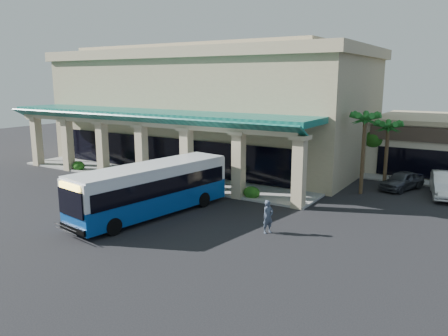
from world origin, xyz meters
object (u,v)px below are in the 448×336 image
Objects in this scene: transit_bus at (152,190)px; car_silver at (402,180)px; pedestrian at (268,217)px; car_white at (446,185)px.

car_silver is (11.83, 14.86, -0.88)m from transit_bus.
pedestrian reaches higher than car_silver.
car_white is (7.43, 13.48, -0.05)m from pedestrian.
transit_bus reaches higher than car_silver.
transit_bus is at bearing -107.57° from car_silver.
pedestrian reaches higher than car_white.
transit_bus is 2.73× the size of car_silver.
pedestrian is 15.39m from car_white.
car_white is at bearing 52.72° from transit_bus.
car_silver is at bearing 60.18° from transit_bus.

